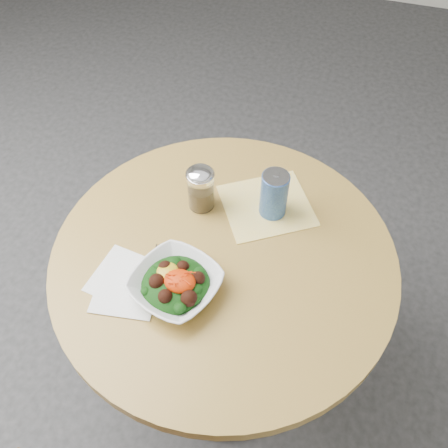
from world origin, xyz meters
name	(u,v)px	position (x,y,z in m)	size (l,w,h in m)	color
ground	(224,369)	(0.00, 0.00, 0.00)	(6.00, 6.00, 0.00)	#2A292C
table	(224,294)	(0.00, 0.00, 0.55)	(0.90, 0.90, 0.75)	black
cloth_napkin	(267,205)	(0.07, 0.19, 0.75)	(0.24, 0.22, 0.00)	yellow
paper_napkins	(126,283)	(-0.21, -0.16, 0.75)	(0.19, 0.20, 0.00)	white
salad_bowl	(176,284)	(-0.08, -0.14, 0.78)	(0.26, 0.26, 0.08)	white
fork	(154,272)	(-0.15, -0.11, 0.76)	(0.05, 0.18, 0.00)	black
spice_shaker	(201,189)	(-0.11, 0.14, 0.82)	(0.08, 0.08, 0.14)	silver
beverage_can	(274,194)	(0.09, 0.18, 0.82)	(0.07, 0.07, 0.14)	navy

